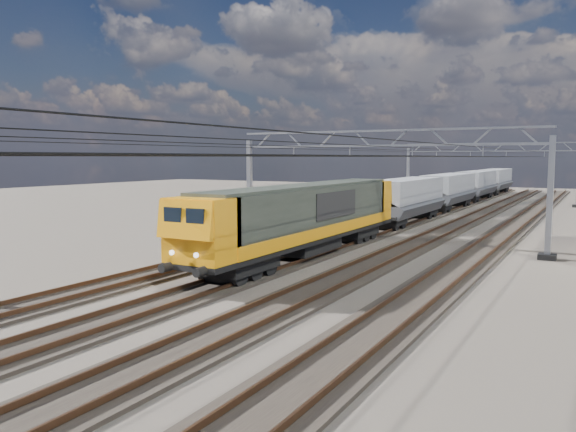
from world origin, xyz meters
The scene contains 13 objects.
ground centered at (0.00, 0.00, 0.00)m, with size 160.00×160.00×0.00m, color black.
track_outer_west centered at (-6.00, 0.00, 0.07)m, with size 2.60×140.00×0.30m.
track_loco centered at (-2.00, 0.00, 0.07)m, with size 2.60×140.00×0.30m.
track_inner_east centered at (2.00, 0.00, 0.07)m, with size 2.60×140.00×0.30m.
track_outer_east centered at (6.00, 0.00, 0.07)m, with size 2.60×140.00×0.30m.
catenary_gantry_mid centered at (0.00, 4.00, 3.91)m, with size 19.90×0.90×7.11m.
catenary_gantry_far centered at (0.00, 40.00, 3.91)m, with size 19.90×0.90×7.11m.
overhead_wires centered at (0.00, 8.00, 5.75)m, with size 12.03×140.00×0.53m.
locomotive centered at (-2.00, -1.82, 2.33)m, with size 2.76×21.10×3.62m.
hopper_wagon_lead centered at (-2.00, 15.87, 2.23)m, with size 3.38×13.00×3.25m.
hopper_wagon_mid centered at (-2.00, 30.07, 2.23)m, with size 3.38×13.00×3.25m.
hopper_wagon_third centered at (-2.00, 44.27, 2.23)m, with size 3.38×13.00×3.25m.
hopper_wagon_fourth centered at (-2.00, 58.47, 2.23)m, with size 3.38×13.00×3.25m.
Camera 1 is at (11.96, -28.60, 5.45)m, focal length 35.00 mm.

